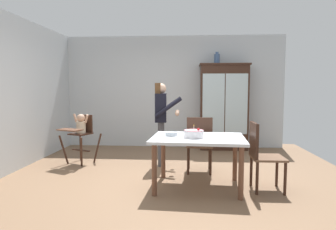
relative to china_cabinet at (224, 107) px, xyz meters
The scene contains 12 objects.
ground_plane 2.84m from the china_cabinet, 117.10° to the right, with size 6.24×6.24×0.00m, color brown.
wall_back 1.29m from the china_cabinet, 167.71° to the left, with size 5.32×0.06×2.70m, color silver.
wall_left 4.52m from the china_cabinet, 148.37° to the right, with size 0.06×5.32×2.70m, color silver.
china_cabinet is the anchor object (origin of this frame).
ceramic_vase 1.13m from the china_cabinet, behind, with size 0.13×0.13×0.27m.
high_chair_with_toddler 3.29m from the china_cabinet, 151.63° to the right, with size 0.75×0.82×0.95m.
adult_person 2.08m from the china_cabinet, 129.52° to the right, with size 0.50×0.49×1.53m.
dining_table 2.92m from the china_cabinet, 103.67° to the right, with size 1.37×1.08×0.74m.
birthday_cake 2.99m from the china_cabinet, 104.53° to the right, with size 0.28×0.28×0.19m.
serving_bowl 2.96m from the china_cabinet, 111.40° to the right, with size 0.18×0.18×0.06m, color #B2BCC6.
dining_chair_far_side 2.24m from the china_cabinet, 106.93° to the right, with size 0.45×0.45×0.96m.
dining_chair_right_end 2.92m from the china_cabinet, 86.32° to the right, with size 0.44×0.44×0.96m.
Camera 1 is at (0.39, -4.70, 1.43)m, focal length 31.93 mm.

